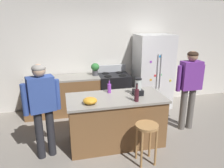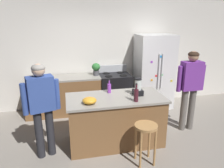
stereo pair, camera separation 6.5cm
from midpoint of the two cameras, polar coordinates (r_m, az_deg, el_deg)
The scene contains 14 objects.
ground_plane at distance 4.24m, azimuth 0.51°, elevation -14.98°, with size 14.00×14.00×0.00m, color gray.
back_wall at distance 5.58m, azimuth -4.31°, elevation 7.80°, with size 8.00×0.10×2.70m, color silver.
kitchen_island at distance 4.02m, azimuth 0.53°, elevation -9.48°, with size 1.74×0.85×0.91m.
back_counter_run at distance 5.35m, azimuth -11.89°, elevation -2.89°, with size 2.00×0.64×0.91m.
refrigerator at distance 5.62m, azimuth 10.38°, elevation 3.27°, with size 0.90×0.73×1.86m.
stove_range at distance 5.45m, azimuth 0.10°, elevation -1.97°, with size 0.76×0.65×1.09m.
person_by_island_left at distance 3.60m, azimuth -18.50°, elevation -4.81°, with size 0.59×0.32×1.60m.
person_by_sink_right at distance 4.57m, azimuth 19.48°, elevation 0.18°, with size 0.59×0.22×1.65m.
bar_stool at distance 3.50m, azimuth 8.60°, elevation -12.78°, with size 0.36×0.36×0.67m.
potted_plant at distance 5.22m, azimuth -4.83°, elevation 4.13°, with size 0.20×0.20×0.30m.
blender_appliance at distance 3.92m, azimuth 6.43°, elevation -1.05°, with size 0.17×0.17×0.31m.
bottle_wine at distance 3.63m, azimuth 6.01°, elevation -2.84°, with size 0.08×0.08×0.32m.
bottle_soda at distance 4.02m, azimuth -1.19°, elevation -1.02°, with size 0.07×0.07×0.26m.
mixing_bowl at distance 3.55m, azimuth -6.35°, elevation -4.40°, with size 0.23×0.23×0.11m, color orange.
Camera 1 is at (-0.90, -3.47, 2.27)m, focal length 34.56 mm.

